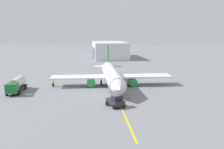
% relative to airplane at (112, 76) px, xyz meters
% --- Properties ---
extents(ground_plane, '(400.00, 400.00, 0.00)m').
position_rel_airplane_xyz_m(ground_plane, '(0.52, 0.08, -2.59)').
color(ground_plane, slate).
extents(airplane, '(33.22, 30.35, 9.53)m').
position_rel_airplane_xyz_m(airplane, '(0.00, 0.00, 0.00)').
color(airplane, white).
rests_on(airplane, ground).
extents(fuel_tanker, '(9.92, 4.02, 3.15)m').
position_rel_airplane_xyz_m(fuel_tanker, '(7.51, -21.08, -0.88)').
color(fuel_tanker, '#2D2D33').
rests_on(fuel_tanker, ground).
extents(pushback_tug, '(4.11, 3.76, 2.20)m').
position_rel_airplane_xyz_m(pushback_tug, '(17.69, 1.65, -1.58)').
color(pushback_tug, '#232328').
rests_on(pushback_tug, ground).
extents(refueling_worker, '(0.63, 0.60, 1.71)m').
position_rel_airplane_xyz_m(refueling_worker, '(1.51, -14.56, -1.77)').
color(refueling_worker, navy).
rests_on(refueling_worker, ground).
extents(safety_cone_nose, '(0.62, 0.62, 0.69)m').
position_rel_airplane_xyz_m(safety_cone_nose, '(12.50, 4.40, -2.25)').
color(safety_cone_nose, '#F2590F').
rests_on(safety_cone_nose, ground).
extents(distant_hangar, '(33.80, 21.55, 8.19)m').
position_rel_airplane_xyz_m(distant_hangar, '(-69.18, -5.19, 1.50)').
color(distant_hangar, silver).
rests_on(distant_hangar, ground).
extents(taxi_line_marking, '(64.80, 9.88, 0.01)m').
position_rel_airplane_xyz_m(taxi_line_marking, '(0.52, 0.08, -2.59)').
color(taxi_line_marking, yellow).
rests_on(taxi_line_marking, ground).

